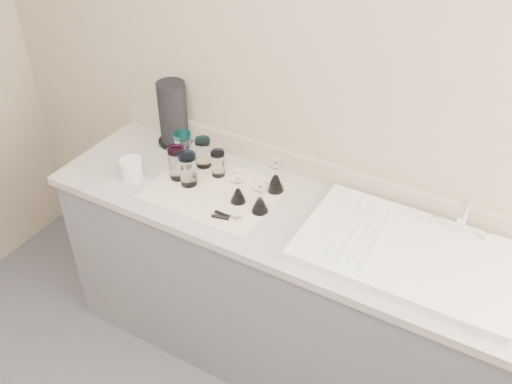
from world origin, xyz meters
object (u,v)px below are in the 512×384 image
Objects in this scene: tumbler_cyan at (203,152)px; goblet_back_right at (275,181)px; white_mug at (131,169)px; tumbler_teal at (183,148)px; can_opener at (227,217)px; sink_unit at (409,252)px; tumbler_blue at (188,169)px; tumbler_magenta at (177,163)px; paper_towel_roll at (173,114)px; tumbler_purple at (218,163)px; goblet_front_left at (238,193)px; goblet_front_right at (260,203)px.

tumbler_cyan is 0.38m from goblet_back_right.
white_mug is (-0.23, -0.23, -0.03)m from tumbler_cyan.
tumbler_teal is 1.27× the size of can_opener.
tumbler_blue is at bearing -177.67° from sink_unit.
sink_unit is 1.02m from tumbler_cyan.
tumbler_magenta is at bearing -108.57° from tumbler_cyan.
sink_unit reaches higher than can_opener.
paper_towel_roll reaches higher than white_mug.
tumbler_teal is at bearing 179.06° from tumbler_purple.
sink_unit is 2.57× the size of paper_towel_roll.
tumbler_teal is at bearing -164.20° from tumbler_cyan.
goblet_front_right is at bearing -6.21° from goblet_front_left.
can_opener is (0.35, -0.14, -0.07)m from tumbler_magenta.
tumbler_teal is at bearing -176.84° from goblet_back_right.
goblet_front_left is (0.28, -0.15, -0.03)m from tumbler_cyan.
white_mug is at bearing 175.63° from can_opener.
tumbler_purple is at bearing -174.04° from goblet_back_right.
tumbler_teal is at bearing 56.12° from white_mug.
tumbler_blue is at bearing -156.73° from goblet_back_right.
sink_unit is at bearing 4.79° from goblet_front_right.
tumbler_teal is at bearing -41.89° from paper_towel_roll.
sink_unit is at bearing -4.43° from tumbler_teal.
tumbler_magenta is 0.38m from can_opener.
tumbler_purple is 0.32m from goblet_front_right.
tumbler_blue is at bearing -13.02° from tumbler_magenta.
tumbler_teal reaches higher than goblet_front_right.
goblet_front_right is at bearing 6.49° from white_mug.
goblet_front_right is (0.48, -0.14, -0.04)m from tumbler_teal.
tumbler_cyan is at bearing 157.37° from goblet_front_right.
goblet_back_right is 1.10× the size of goblet_front_right.
paper_towel_roll reaches higher than tumbler_purple.
white_mug is (-0.62, -0.07, -0.00)m from goblet_front_right.
tumbler_magenta reaches higher than goblet_back_right.
white_mug is (-1.24, -0.12, 0.03)m from sink_unit.
tumbler_magenta is 1.09× the size of goblet_back_right.
tumbler_purple is (0.10, -0.03, -0.01)m from tumbler_cyan.
tumbler_purple is at bearing 155.27° from goblet_front_right.
sink_unit reaches higher than tumbler_teal.
tumbler_cyan is at bearing 71.43° from tumbler_magenta.
goblet_back_right is at bearing 21.11° from white_mug.
white_mug is (-0.18, -0.10, -0.04)m from tumbler_magenta.
can_opener is 0.53m from white_mug.
tumbler_teal reaches higher than tumbler_cyan.
tumbler_cyan reaches higher than can_opener.
goblet_front_right is 0.63m from white_mug.
tumbler_blue is (0.02, -0.15, 0.01)m from tumbler_cyan.
tumbler_cyan is 0.97× the size of white_mug.
paper_towel_roll is at bearing 138.11° from tumbler_teal.
sink_unit is 6.52× the size of can_opener.
tumbler_blue is at bearing -121.69° from tumbler_purple.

